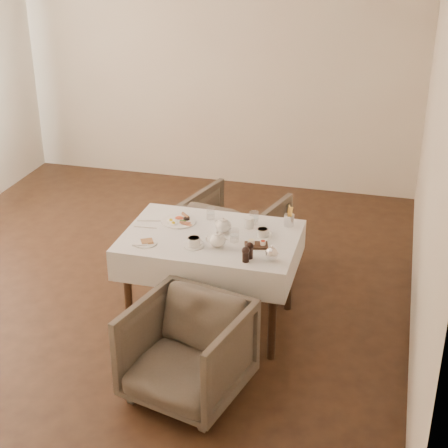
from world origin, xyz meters
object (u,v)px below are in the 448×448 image
at_px(breakfast_plate, 179,221).
at_px(teapot_centre, 224,225).
at_px(armchair_near, 187,352).
at_px(armchair_far, 235,233).
at_px(table, 211,249).

bearing_deg(breakfast_plate, teapot_centre, -33.73).
bearing_deg(armchair_near, armchair_far, 107.83).
relative_size(table, teapot_centre, 8.22).
distance_m(table, breakfast_plate, 0.36).
distance_m(armchair_near, teapot_centre, 1.05).
relative_size(armchair_far, breakfast_plate, 2.87).
distance_m(armchair_far, breakfast_plate, 0.87).
relative_size(armchair_near, teapot_centre, 4.67).
height_order(breakfast_plate, teapot_centre, teapot_centre).
relative_size(table, armchair_near, 1.76).
height_order(armchair_near, teapot_centre, teapot_centre).
distance_m(armchair_near, breakfast_plate, 1.18).
height_order(table, breakfast_plate, breakfast_plate).
xyz_separation_m(armchair_near, armchair_far, (-0.11, 1.74, 0.02)).
height_order(armchair_near, breakfast_plate, breakfast_plate).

